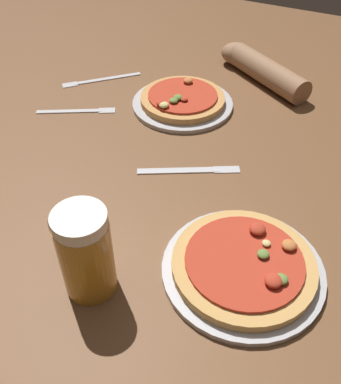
# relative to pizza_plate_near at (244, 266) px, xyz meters

# --- Properties ---
(ground_plane) EXTENTS (2.40, 2.40, 0.03)m
(ground_plane) POSITION_rel_pizza_plate_near_xyz_m (-0.20, 0.11, -0.03)
(ground_plane) COLOR brown
(pizza_plate_near) EXTENTS (0.29, 0.29, 0.05)m
(pizza_plate_near) POSITION_rel_pizza_plate_near_xyz_m (0.00, 0.00, 0.00)
(pizza_plate_near) COLOR #B2B2B7
(pizza_plate_near) RESTS_ON ground_plane
(pizza_plate_far) EXTENTS (0.27, 0.27, 0.05)m
(pizza_plate_far) POSITION_rel_pizza_plate_near_xyz_m (-0.34, 0.46, -0.00)
(pizza_plate_far) COLOR #B2B2B7
(pizza_plate_far) RESTS_ON ground_plane
(beer_mug_dark) EXTENTS (0.15, 0.09, 0.17)m
(beer_mug_dark) POSITION_rel_pizza_plate_near_xyz_m (-0.23, -0.14, 0.07)
(beer_mug_dark) COLOR #B27A23
(beer_mug_dark) RESTS_ON ground_plane
(fork_left) EXTENTS (0.20, 0.12, 0.01)m
(fork_left) POSITION_rel_pizza_plate_near_xyz_m (-0.58, 0.31, -0.01)
(fork_left) COLOR silver
(fork_left) RESTS_ON ground_plane
(knife_right) EXTENTS (0.22, 0.13, 0.01)m
(knife_right) POSITION_rel_pizza_plate_near_xyz_m (-0.20, 0.22, -0.01)
(knife_right) COLOR silver
(knife_right) RESTS_ON ground_plane
(fork_spare) EXTENTS (0.18, 0.18, 0.01)m
(fork_spare) POSITION_rel_pizza_plate_near_xyz_m (-0.62, 0.49, -0.01)
(fork_spare) COLOR silver
(fork_spare) RESTS_ON ground_plane
(diner_arm) EXTENTS (0.31, 0.22, 0.07)m
(diner_arm) POSITION_rel_pizza_plate_near_xyz_m (-0.20, 0.71, 0.02)
(diner_arm) COLOR #936B4C
(diner_arm) RESTS_ON ground_plane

